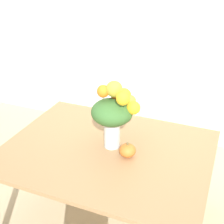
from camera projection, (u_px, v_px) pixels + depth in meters
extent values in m
plane|color=tan|center=(107.00, 220.00, 2.70)|extent=(12.00, 12.00, 0.00)
cube|color=silver|center=(164.00, 26.00, 3.39)|extent=(8.00, 0.06, 2.70)
cube|color=#9E754C|center=(107.00, 151.00, 2.37)|extent=(1.55, 1.19, 0.03)
cylinder|color=#9E754C|center=(64.00, 138.00, 3.22)|extent=(0.06, 0.06, 0.71)
cylinder|color=#9E754C|center=(206.00, 171.00, 2.74)|extent=(0.06, 0.06, 0.71)
cylinder|color=silver|center=(112.00, 133.00, 2.35)|extent=(0.12, 0.12, 0.23)
cylinder|color=silver|center=(112.00, 141.00, 2.38)|extent=(0.11, 0.11, 0.09)
cylinder|color=#38662D|center=(115.00, 129.00, 2.32)|extent=(0.01, 0.01, 0.29)
cylinder|color=#38662D|center=(114.00, 127.00, 2.34)|extent=(0.00, 0.01, 0.29)
cylinder|color=#38662D|center=(110.00, 127.00, 2.35)|extent=(0.01, 0.01, 0.29)
cylinder|color=#38662D|center=(109.00, 129.00, 2.32)|extent=(0.01, 0.01, 0.29)
cylinder|color=#38662D|center=(112.00, 130.00, 2.31)|extent=(0.00, 0.01, 0.29)
ellipsoid|color=#38662D|center=(112.00, 112.00, 2.27)|extent=(0.31, 0.31, 0.18)
sphere|color=yellow|center=(124.00, 96.00, 2.34)|extent=(0.11, 0.11, 0.11)
sphere|color=orange|center=(103.00, 91.00, 2.21)|extent=(0.09, 0.09, 0.09)
sphere|color=#D64C23|center=(116.00, 94.00, 2.28)|extent=(0.09, 0.09, 0.09)
sphere|color=yellow|center=(123.00, 98.00, 2.11)|extent=(0.10, 0.10, 0.10)
sphere|color=yellow|center=(133.00, 108.00, 2.20)|extent=(0.10, 0.10, 0.10)
sphere|color=#AD9E33|center=(130.00, 101.00, 2.32)|extent=(0.09, 0.09, 0.09)
sphere|color=yellow|center=(103.00, 91.00, 2.24)|extent=(0.08, 0.08, 0.08)
sphere|color=#AD9E33|center=(114.00, 89.00, 2.19)|extent=(0.12, 0.12, 0.12)
ellipsoid|color=orange|center=(128.00, 150.00, 2.26)|extent=(0.12, 0.12, 0.10)
cylinder|color=brown|center=(128.00, 144.00, 2.23)|extent=(0.02, 0.02, 0.02)
cube|color=white|center=(116.00, 125.00, 3.28)|extent=(0.45, 0.45, 0.02)
cylinder|color=white|center=(96.00, 149.00, 3.29)|extent=(0.04, 0.04, 0.44)
cylinder|color=white|center=(127.00, 154.00, 3.20)|extent=(0.04, 0.04, 0.44)
cylinder|color=white|center=(106.00, 133.00, 3.58)|extent=(0.04, 0.04, 0.44)
cylinder|color=white|center=(135.00, 138.00, 3.49)|extent=(0.04, 0.04, 0.44)
cube|color=white|center=(122.00, 95.00, 3.33)|extent=(0.40, 0.05, 0.50)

